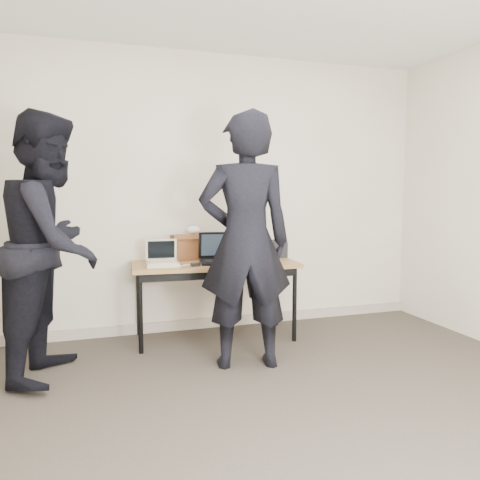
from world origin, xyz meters
name	(u,v)px	position (x,y,z in m)	size (l,w,h in m)	color
room	(314,196)	(0.00, 0.00, 1.35)	(4.60, 4.60, 2.80)	#3E372F
desk	(215,269)	(-0.05, 1.88, 0.66)	(1.54, 0.75, 0.72)	olive
laptop_beige	(162,260)	(-0.54, 1.85, 0.76)	(0.29, 0.29, 0.23)	beige
laptop_center	(219,256)	(-0.02, 1.87, 0.78)	(0.40, 0.39, 0.28)	black
laptop_right	(255,253)	(0.41, 2.07, 0.77)	(0.40, 0.39, 0.21)	black
leather_satchel	(191,247)	(-0.23, 2.11, 0.85)	(0.37, 0.20, 0.25)	brown
tissue	(193,230)	(-0.20, 2.11, 1.00)	(0.13, 0.10, 0.08)	white
equipment_box	(271,249)	(0.58, 2.07, 0.80)	(0.28, 0.23, 0.16)	black
power_brick	(196,265)	(-0.27, 1.71, 0.73)	(0.08, 0.05, 0.03)	black
cables	(220,262)	(-0.01, 1.88, 0.72)	(1.15, 0.41, 0.01)	black
person_typist	(245,241)	(0.00, 1.16, 0.99)	(0.72, 0.47, 1.98)	black
person_observer	(52,246)	(-1.41, 1.44, 0.97)	(0.95, 0.74, 1.95)	black
baseboard	(212,322)	(0.00, 2.23, 0.05)	(4.50, 0.03, 0.10)	#AC9F8E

